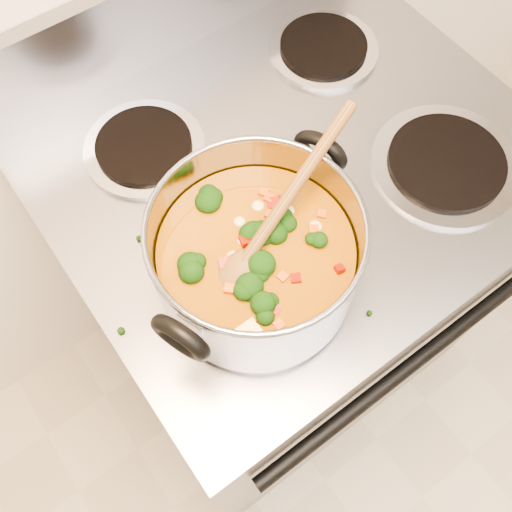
# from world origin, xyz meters

# --- Properties ---
(electric_range) EXTENTS (0.79, 0.71, 1.08)m
(electric_range) POSITION_xyz_m (-0.05, 1.16, 0.47)
(electric_range) COLOR gray
(electric_range) RESTS_ON ground
(stockpot) EXTENTS (0.34, 0.27, 0.16)m
(stockpot) POSITION_xyz_m (-0.23, 1.02, 1.01)
(stockpot) COLOR #919198
(stockpot) RESTS_ON electric_range
(wooden_spoon) EXTENTS (0.29, 0.12, 0.12)m
(wooden_spoon) POSITION_xyz_m (-0.21, 1.02, 1.05)
(wooden_spoon) COLOR brown
(wooden_spoon) RESTS_ON stockpot
(cooktop_crumbs) EXTENTS (0.31, 0.36, 0.01)m
(cooktop_crumbs) POSITION_xyz_m (-0.21, 1.11, 0.92)
(cooktop_crumbs) COLOR black
(cooktop_crumbs) RESTS_ON electric_range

